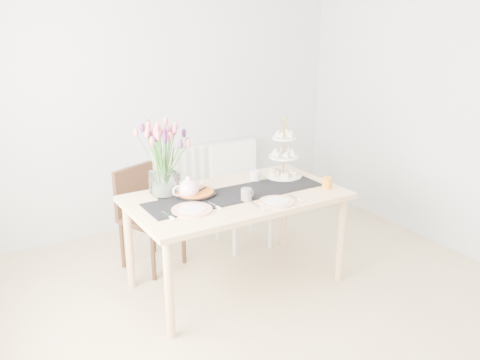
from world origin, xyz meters
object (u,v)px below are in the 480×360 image
teapot (189,189)px  tart_tin (195,193)px  chair_brown (145,209)px  plate_right (276,202)px  tulip_vase (163,148)px  mug_grey (246,195)px  plate_left (192,210)px  mug_orange (327,183)px  cake_stand (284,162)px  cream_jug (255,176)px  radiator (206,173)px  chair_white (239,187)px  dining_table (236,204)px

teapot → tart_tin: bearing=21.7°
chair_brown → plate_right: bearing=-80.6°
tulip_vase → plate_right: 0.91m
mug_grey → plate_left: bearing=168.1°
mug_orange → plate_left: mug_orange is taller
cake_stand → plate_left: (-0.98, -0.29, -0.12)m
cream_jug → cake_stand: bearing=-6.5°
radiator → chair_brown: size_ratio=1.42×
cake_stand → tart_tin: size_ratio=1.47×
teapot → plate_left: bearing=-111.4°
teapot → cream_jug: teapot is taller
chair_white → mug_grey: bearing=-113.6°
chair_white → mug_orange: bearing=-70.6°
dining_table → cake_stand: 0.61m
plate_left → mug_orange: bearing=-6.2°
mug_grey → tart_tin: bearing=125.3°
dining_table → chair_white: 0.81m
dining_table → chair_brown: size_ratio=1.89×
tulip_vase → chair_brown: bearing=92.7°
chair_brown → plate_left: size_ratio=2.98×
tulip_vase → cream_jug: 0.82m
teapot → plate_right: 0.65m
teapot → tulip_vase: bearing=123.5°
tart_tin → chair_white: bearing=37.2°
radiator → dining_table: size_ratio=0.75×
chair_brown → cake_stand: 1.22m
chair_white → tart_tin: chair_white is taller
tulip_vase → cake_stand: size_ratio=1.44×
tart_tin → plate_left: (-0.15, -0.26, -0.01)m
teapot → mug_grey: (0.34, -0.26, -0.03)m
tulip_vase → teapot: 0.35m
mug_grey → mug_orange: (0.68, -0.09, -0.00)m
cream_jug → dining_table: bearing=-143.9°
plate_right → mug_orange: bearing=6.0°
cream_jug → mug_grey: bearing=-128.8°
cake_stand → chair_brown: bearing=152.6°
mug_grey → plate_left: (-0.42, 0.03, -0.04)m
teapot → mug_orange: bearing=-19.6°
tulip_vase → mug_grey: tulip_vase is taller
cake_stand → plate_right: size_ratio=1.78×
cake_stand → tart_tin: 0.84m
radiator → tulip_vase: (-0.94, -1.16, 0.66)m
dining_table → chair_brown: 0.86m
chair_white → cake_stand: size_ratio=2.01×
tulip_vase → plate_left: bearing=-86.2°
chair_white → plate_left: 1.19m
mug_grey → cake_stand: bearing=21.4°
chair_brown → tart_tin: (0.20, -0.56, 0.28)m
dining_table → mug_orange: 0.73m
chair_white → mug_grey: chair_white is taller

